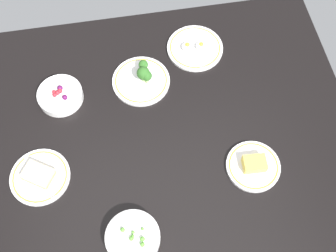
{
  "coord_description": "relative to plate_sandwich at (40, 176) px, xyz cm",
  "views": [
    {
      "loc": [
        10.96,
        64.52,
        136.14
      ],
      "look_at": [
        0.0,
        0.0,
        6.0
      ],
      "focal_mm": 44.17,
      "sensor_mm": 36.0,
      "label": 1
    }
  ],
  "objects": [
    {
      "name": "dining_table",
      "position": [
        -45.47,
        -10.97,
        -3.2
      ],
      "size": [
        133.4,
        108.25,
        4.0
      ],
      "primitive_type": "cube",
      "color": "black",
      "rests_on": "ground"
    },
    {
      "name": "plate_sandwich",
      "position": [
        0.0,
        0.0,
        0.0
      ],
      "size": [
        20.18,
        20.18,
        4.27
      ],
      "color": "white",
      "rests_on": "dining_table"
    },
    {
      "name": "bowl_peas",
      "position": [
        -28.22,
        25.69,
        1.35
      ],
      "size": [
        17.12,
        17.12,
        5.89
      ],
      "color": "white",
      "rests_on": "dining_table"
    },
    {
      "name": "bowl_berries",
      "position": [
        -8.62,
        -29.97,
        0.96
      ],
      "size": [
        16.56,
        16.56,
        5.58
      ],
      "color": "white",
      "rests_on": "dining_table"
    },
    {
      "name": "plate_broccoli",
      "position": [
        -39.1,
        -32.23,
        0.63
      ],
      "size": [
        21.75,
        21.75,
        8.29
      ],
      "color": "white",
      "rests_on": "dining_table"
    },
    {
      "name": "plate_cheese",
      "position": [
        -71.54,
        8.37,
        0.11
      ],
      "size": [
        18.45,
        18.45,
        5.03
      ],
      "color": "white",
      "rests_on": "dining_table"
    },
    {
      "name": "plate_eggs",
      "position": [
        -61.74,
        -43.74,
        -0.25
      ],
      "size": [
        21.99,
        21.99,
        4.45
      ],
      "color": "white",
      "rests_on": "dining_table"
    }
  ]
}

